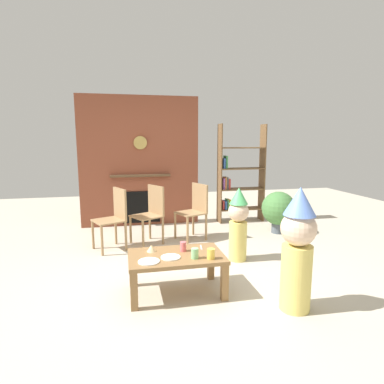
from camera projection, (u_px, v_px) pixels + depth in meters
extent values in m
plane|color=#BCB29E|center=(187.00, 278.00, 3.77)|extent=(12.00, 12.00, 0.00)
cube|color=brown|center=(140.00, 162.00, 6.01)|extent=(2.20, 0.18, 2.40)
cube|color=black|center=(141.00, 207.00, 6.05)|extent=(0.70, 0.02, 0.60)
cube|color=brown|center=(141.00, 176.00, 5.91)|extent=(1.10, 0.10, 0.04)
cylinder|color=tan|center=(140.00, 143.00, 5.84)|extent=(0.24, 0.04, 0.24)
cube|color=brown|center=(220.00, 174.00, 6.16)|extent=(0.02, 0.28, 1.90)
cube|color=brown|center=(262.00, 173.00, 6.35)|extent=(0.02, 0.28, 1.90)
cube|color=brown|center=(240.00, 209.00, 6.37)|extent=(0.86, 0.28, 0.02)
cube|color=brown|center=(241.00, 189.00, 6.30)|extent=(0.86, 0.28, 0.02)
cube|color=brown|center=(241.00, 168.00, 6.24)|extent=(0.86, 0.28, 0.02)
cube|color=brown|center=(242.00, 148.00, 6.17)|extent=(0.86, 0.28, 0.02)
cube|color=#B23333|center=(222.00, 205.00, 6.27)|extent=(0.03, 0.20, 0.18)
cube|color=#3359A5|center=(225.00, 205.00, 6.29)|extent=(0.04, 0.20, 0.16)
cube|color=#3F8C4C|center=(227.00, 204.00, 6.29)|extent=(0.02, 0.20, 0.20)
cube|color=gold|center=(229.00, 204.00, 6.30)|extent=(0.04, 0.20, 0.19)
cube|color=#8C4C99|center=(223.00, 183.00, 6.21)|extent=(0.03, 0.20, 0.21)
cube|color=#D87F3F|center=(225.00, 183.00, 6.21)|extent=(0.02, 0.20, 0.23)
cube|color=#4C4C51|center=(226.00, 183.00, 6.22)|extent=(0.03, 0.20, 0.23)
cube|color=#B23333|center=(228.00, 184.00, 6.23)|extent=(0.03, 0.20, 0.20)
cube|color=#3359A5|center=(223.00, 163.00, 6.14)|extent=(0.04, 0.20, 0.20)
cube|color=#3F8C4C|center=(226.00, 162.00, 6.15)|extent=(0.03, 0.20, 0.24)
cube|color=olive|center=(176.00, 256.00, 3.35)|extent=(0.99, 0.61, 0.04)
cube|color=olive|center=(134.00, 291.00, 3.04)|extent=(0.07, 0.07, 0.38)
cube|color=olive|center=(225.00, 282.00, 3.22)|extent=(0.07, 0.07, 0.38)
cube|color=olive|center=(132.00, 269.00, 3.54)|extent=(0.07, 0.07, 0.38)
cube|color=olive|center=(211.00, 263.00, 3.73)|extent=(0.07, 0.07, 0.38)
cylinder|color=#E5666B|center=(183.00, 247.00, 3.44)|extent=(0.07, 0.07, 0.10)
cylinder|color=#8CD18C|center=(195.00, 253.00, 3.23)|extent=(0.07, 0.07, 0.11)
cylinder|color=#F2CC4C|center=(211.00, 254.00, 3.22)|extent=(0.08, 0.08, 0.10)
cylinder|color=white|center=(171.00, 257.00, 3.25)|extent=(0.20, 0.20, 0.01)
cylinder|color=white|center=(149.00, 261.00, 3.14)|extent=(0.21, 0.21, 0.01)
cone|color=#EAC68C|center=(151.00, 248.00, 3.43)|extent=(0.10, 0.10, 0.07)
cube|color=silver|center=(201.00, 247.00, 3.56)|extent=(0.04, 0.15, 0.01)
cylinder|color=#E0CC66|center=(296.00, 278.00, 3.03)|extent=(0.28, 0.28, 0.63)
sphere|color=beige|center=(299.00, 228.00, 2.95)|extent=(0.33, 0.33, 0.33)
cone|color=#668CE5|center=(300.00, 201.00, 2.91)|extent=(0.30, 0.30, 0.26)
cylinder|color=#E0CC66|center=(238.00, 241.00, 4.30)|extent=(0.24, 0.24, 0.53)
sphere|color=beige|center=(238.00, 212.00, 4.24)|extent=(0.27, 0.27, 0.27)
cone|color=#4CB766|center=(239.00, 196.00, 4.20)|extent=(0.25, 0.25, 0.22)
cube|color=#9E7A51|center=(109.00, 221.00, 4.67)|extent=(0.53, 0.53, 0.02)
cube|color=#9E7A51|center=(120.00, 203.00, 4.74)|extent=(0.19, 0.38, 0.45)
cylinder|color=#9E7A51|center=(93.00, 235.00, 4.75)|extent=(0.04, 0.04, 0.43)
cylinder|color=#9E7A51|center=(102.00, 241.00, 4.46)|extent=(0.04, 0.04, 0.43)
cylinder|color=#9E7A51|center=(116.00, 231.00, 4.96)|extent=(0.04, 0.04, 0.43)
cylinder|color=#9E7A51|center=(126.00, 236.00, 4.67)|extent=(0.04, 0.04, 0.43)
cube|color=#9E7A51|center=(146.00, 216.00, 4.94)|extent=(0.54, 0.54, 0.02)
cube|color=#9E7A51|center=(156.00, 200.00, 5.02)|extent=(0.22, 0.36, 0.45)
cylinder|color=#9E7A51|center=(131.00, 230.00, 4.99)|extent=(0.04, 0.04, 0.43)
cylinder|color=#9E7A51|center=(143.00, 235.00, 4.72)|extent=(0.04, 0.04, 0.43)
cylinder|color=#9E7A51|center=(150.00, 226.00, 5.23)|extent=(0.04, 0.04, 0.43)
cylinder|color=#9E7A51|center=(163.00, 231.00, 4.96)|extent=(0.04, 0.04, 0.43)
cube|color=#9E7A51|center=(191.00, 213.00, 5.16)|extent=(0.52, 0.52, 0.02)
cube|color=#9E7A51|center=(200.00, 197.00, 5.23)|extent=(0.18, 0.38, 0.45)
cylinder|color=#9E7A51|center=(175.00, 226.00, 5.24)|extent=(0.04, 0.04, 0.43)
cylinder|color=#9E7A51|center=(188.00, 231.00, 4.95)|extent=(0.04, 0.04, 0.43)
cylinder|color=#9E7A51|center=(193.00, 223.00, 5.44)|extent=(0.04, 0.04, 0.43)
cylinder|color=#9E7A51|center=(206.00, 227.00, 5.15)|extent=(0.04, 0.04, 0.43)
cylinder|color=#4C5660|center=(278.00, 227.00, 5.58)|extent=(0.21, 0.21, 0.19)
sphere|color=#467B3E|center=(279.00, 208.00, 5.53)|extent=(0.58, 0.58, 0.58)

